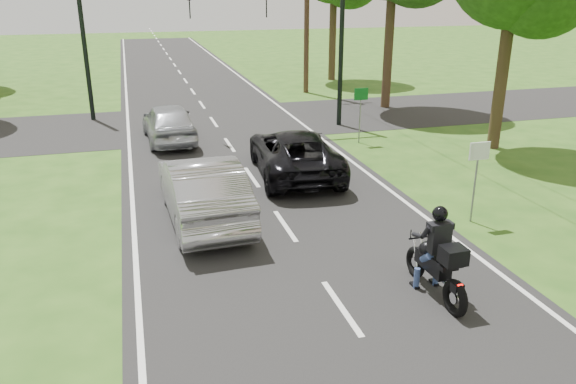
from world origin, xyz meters
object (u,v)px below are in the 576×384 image
(sign_white, at_px, (478,163))
(silver_sedan, at_px, (202,189))
(motorcycle_rider, at_px, (438,262))
(silver_suv, at_px, (169,122))
(sign_green, at_px, (361,102))
(traffic_signal, at_px, (299,28))
(dark_suv, at_px, (294,152))

(sign_white, bearing_deg, silver_sedan, 163.05)
(motorcycle_rider, bearing_deg, silver_suv, 106.43)
(silver_sedan, relative_size, sign_green, 2.37)
(silver_sedan, distance_m, sign_green, 9.11)
(traffic_signal, bearing_deg, silver_sedan, -120.33)
(dark_suv, relative_size, silver_sedan, 1.04)
(silver_sedan, xyz_separation_m, silver_suv, (-0.22, 8.17, -0.08))
(sign_green, bearing_deg, motorcycle_rider, -105.04)
(dark_suv, height_order, silver_suv, silver_suv)
(silver_sedan, height_order, sign_white, sign_white)
(sign_white, distance_m, sign_green, 8.00)
(motorcycle_rider, relative_size, sign_green, 1.03)
(motorcycle_rider, bearing_deg, sign_white, 47.03)
(sign_green, bearing_deg, silver_sedan, -138.78)
(motorcycle_rider, distance_m, sign_white, 4.20)
(motorcycle_rider, xyz_separation_m, silver_suv, (-4.08, 13.24, 0.03))
(dark_suv, bearing_deg, silver_sedan, 46.55)
(dark_suv, xyz_separation_m, silver_suv, (-3.54, 5.24, 0.03))
(sign_green, bearing_deg, dark_suv, -139.02)
(motorcycle_rider, relative_size, sign_white, 1.03)
(sign_white, xyz_separation_m, sign_green, (0.20, 8.00, 0.00))
(silver_suv, distance_m, traffic_signal, 6.49)
(silver_suv, distance_m, sign_green, 7.43)
(sign_white, bearing_deg, motorcycle_rider, -132.29)
(sign_green, bearing_deg, sign_white, -91.43)
(silver_sedan, distance_m, silver_suv, 8.18)
(sign_white, bearing_deg, silver_suv, 123.88)
(dark_suv, height_order, sign_white, sign_white)
(dark_suv, distance_m, traffic_signal, 7.22)
(motorcycle_rider, height_order, traffic_signal, traffic_signal)
(silver_sedan, xyz_separation_m, traffic_signal, (5.26, 9.00, 3.29))
(sign_green, bearing_deg, silver_suv, 162.70)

